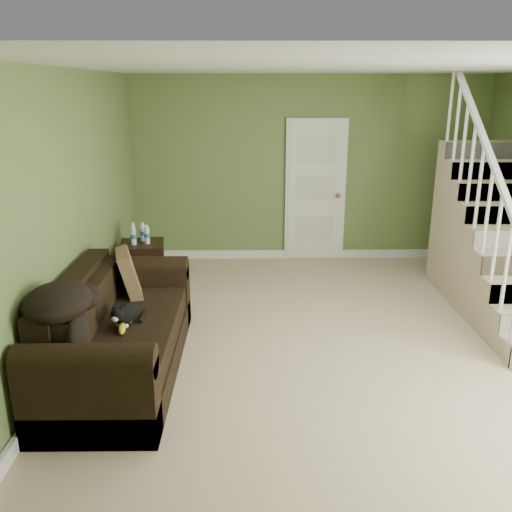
{
  "coord_description": "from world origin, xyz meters",
  "views": [
    {
      "loc": [
        -0.84,
        -4.94,
        2.44
      ],
      "look_at": [
        -0.78,
        0.2,
        0.82
      ],
      "focal_mm": 38.0,
      "sensor_mm": 36.0,
      "label": 1
    }
  ],
  "objects_px": {
    "banana": "(122,328)",
    "side_table": "(143,266)",
    "cat": "(126,314)",
    "sofa": "(116,337)"
  },
  "relations": [
    {
      "from": "sofa",
      "to": "side_table",
      "type": "height_order",
      "value": "sofa"
    },
    {
      "from": "sofa",
      "to": "banana",
      "type": "relative_size",
      "value": 10.19
    },
    {
      "from": "sofa",
      "to": "cat",
      "type": "relative_size",
      "value": 4.67
    },
    {
      "from": "banana",
      "to": "side_table",
      "type": "bearing_deg",
      "value": 86.71
    },
    {
      "from": "side_table",
      "to": "banana",
      "type": "relative_size",
      "value": 3.86
    },
    {
      "from": "side_table",
      "to": "cat",
      "type": "xyz_separation_m",
      "value": [
        0.25,
        -2.03,
        0.25
      ]
    },
    {
      "from": "sofa",
      "to": "side_table",
      "type": "xyz_separation_m",
      "value": [
        -0.13,
        1.99,
        -0.02
      ]
    },
    {
      "from": "sofa",
      "to": "banana",
      "type": "xyz_separation_m",
      "value": [
        0.11,
        -0.2,
        0.17
      ]
    },
    {
      "from": "side_table",
      "to": "sofa",
      "type": "bearing_deg",
      "value": -86.21
    },
    {
      "from": "side_table",
      "to": "banana",
      "type": "height_order",
      "value": "side_table"
    }
  ]
}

